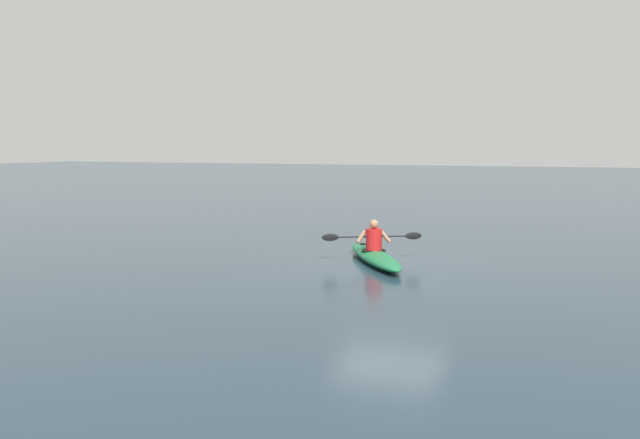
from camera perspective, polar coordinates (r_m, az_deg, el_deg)
ground_plane at (r=17.94m, az=5.16°, el=-3.17°), size 160.00×160.00×0.00m
kayak at (r=17.90m, az=4.04°, el=-2.72°), size 2.81×3.93×0.28m
kayaker at (r=17.96m, az=3.97°, el=-1.32°), size 2.03×1.31×0.70m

